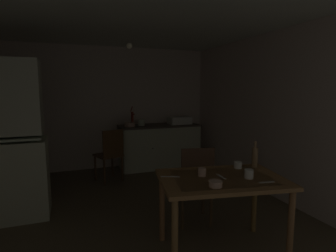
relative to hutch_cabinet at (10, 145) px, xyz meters
The scene contains 22 objects.
ground_plane 1.82m from the hutch_cabinet, 11.91° to the right, with size 5.33×5.33×0.00m, color brown.
wall_back 2.46m from the hutch_cabinet, 50.72° to the left, with size 4.04×0.10×2.43m, color beige.
wall_right 3.59m from the hutch_cabinet, ahead, with size 0.10×4.43×2.43m, color beige.
ceiling_slab 2.22m from the hutch_cabinet, 11.91° to the right, with size 4.04×4.43×0.10m, color silver.
hutch_cabinet is the anchor object (origin of this frame).
counter_cabinet 2.91m from the hutch_cabinet, 31.94° to the left, with size 1.62×0.64×0.87m.
sink_basin 3.25m from the hutch_cabinet, 27.79° to the left, with size 0.44×0.34×0.15m.
hand_pump 2.45m from the hutch_cabinet, 39.60° to the left, with size 0.05×0.27×0.39m.
mixing_bowl_counter 2.33m from the hutch_cabinet, 39.01° to the left, with size 0.21×0.21×0.08m, color tan.
stoneware_crock 2.58m from the hutch_cabinet, 36.79° to the left, with size 0.14×0.14×0.12m, color beige.
dining_table 2.58m from the hutch_cabinet, 38.20° to the right, with size 1.29×0.97×0.77m.
chair_far_side 2.30m from the hutch_cabinet, 25.32° to the right, with size 0.47×0.47×0.95m.
chair_by_counter 1.67m from the hutch_cabinet, 34.20° to the left, with size 0.51×0.51×0.92m.
serving_bowl_wide 2.56m from the hutch_cabinet, 44.26° to the right, with size 0.12×0.12×0.05m, color tan.
teacup_cream 2.38m from the hutch_cabinet, 38.50° to the right, with size 0.08×0.08×0.08m, color tan.
teacup_mint 2.72m from the hutch_cabinet, 30.43° to the right, with size 0.08×0.08×0.07m, color white.
mug_tall 2.81m from the hutch_cabinet, 37.07° to the right, with size 0.08×0.08×0.08m, color white.
glass_bottle 2.89m from the hutch_cabinet, 29.19° to the right, with size 0.06×0.06×0.28m.
table_knife 2.10m from the hutch_cabinet, 41.82° to the right, with size 0.18×0.02×0.01m, color silver.
teaspoon_near_bowl 2.97m from the hutch_cabinet, 38.60° to the right, with size 0.15×0.02×0.01m, color beige.
teaspoon_by_cup 2.56m from the hutch_cabinet, 37.85° to the right, with size 0.15×0.02×0.01m, color beige.
pendant_bulb 1.91m from the hutch_cabinet, ahead, with size 0.08×0.08×0.08m, color #F9EFCC.
Camera 1 is at (-0.89, -3.45, 1.60)m, focal length 29.51 mm.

